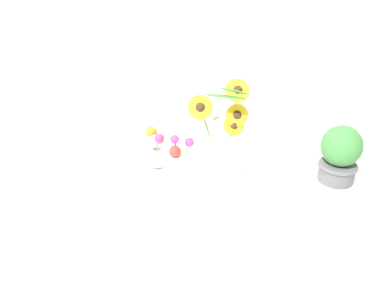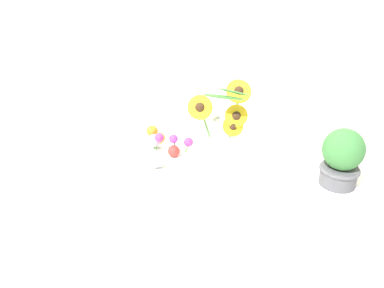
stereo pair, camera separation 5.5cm
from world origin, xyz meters
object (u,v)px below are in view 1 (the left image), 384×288
mason_jar_sunflowers (226,139)px  vase_small_center (179,164)px  serving_tray (192,172)px  vase_bulb_right (156,151)px  potted_plant (340,154)px

mason_jar_sunflowers → vase_small_center: 0.17m
serving_tray → vase_bulb_right: (-0.12, 0.03, 0.07)m
serving_tray → mason_jar_sunflowers: (0.11, -0.01, 0.13)m
serving_tray → potted_plant: 0.49m
serving_tray → vase_bulb_right: size_ratio=3.19×
mason_jar_sunflowers → vase_bulb_right: size_ratio=2.20×
serving_tray → mason_jar_sunflowers: 0.17m
mason_jar_sunflowers → serving_tray: bearing=172.5°
mason_jar_sunflowers → vase_bulb_right: 0.24m
vase_small_center → vase_bulb_right: vase_small_center is taller
mason_jar_sunflowers → potted_plant: size_ratio=1.68×
mason_jar_sunflowers → vase_bulb_right: mason_jar_sunflowers is taller
serving_tray → vase_bulb_right: vase_bulb_right is taller
vase_small_center → potted_plant: 0.52m
mason_jar_sunflowers → vase_bulb_right: (-0.23, 0.04, -0.06)m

